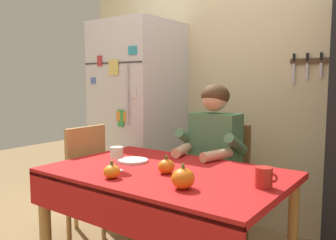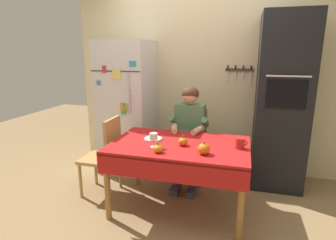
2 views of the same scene
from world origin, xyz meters
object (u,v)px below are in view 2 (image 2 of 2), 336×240
object	(u,v)px
pumpkin_large	(204,149)
serving_tray	(153,139)
refrigerator	(128,107)
chair_behind_person	(191,141)
pumpkin_medium	(183,142)
coffee_mug	(240,143)
seated_person	(189,128)
chair_left_side	(106,153)
wall_oven	(282,103)
dining_table	(179,152)
pumpkin_small	(158,149)
wine_glass	(153,137)

from	to	relation	value
pumpkin_large	serving_tray	bearing A→B (deg)	153.78
refrigerator	chair_behind_person	bearing A→B (deg)	-5.56
pumpkin_large	pumpkin_medium	xyz separation A→B (m)	(-0.24, 0.18, -0.01)
refrigerator	coffee_mug	size ratio (longest dim) A/B	15.84
seated_person	coffee_mug	size ratio (longest dim) A/B	10.95
coffee_mug	chair_left_side	bearing A→B (deg)	177.16
refrigerator	serving_tray	bearing A→B (deg)	-51.46
wall_oven	dining_table	xyz separation A→B (m)	(-1.05, -0.92, -0.39)
refrigerator	chair_left_side	size ratio (longest dim) A/B	1.94
coffee_mug	serving_tray	distance (m)	0.90
pumpkin_medium	refrigerator	bearing A→B (deg)	137.31
pumpkin_small	serving_tray	size ratio (longest dim) A/B	0.50
pumpkin_medium	pumpkin_small	size ratio (longest dim) A/B	1.08
wall_oven	chair_left_side	distance (m)	2.18
seated_person	pumpkin_medium	xyz separation A→B (m)	(0.07, -0.64, 0.04)
pumpkin_medium	serving_tray	distance (m)	0.37
coffee_mug	pumpkin_large	world-z (taller)	pumpkin_large
coffee_mug	pumpkin_medium	xyz separation A→B (m)	(-0.55, -0.07, -0.01)
seated_person	serving_tray	size ratio (longest dim) A/B	6.39
pumpkin_medium	pumpkin_small	xyz separation A→B (m)	(-0.18, -0.25, -0.00)
pumpkin_large	pumpkin_medium	size ratio (longest dim) A/B	1.19
dining_table	wine_glass	distance (m)	0.33
seated_person	pumpkin_medium	distance (m)	0.64
refrigerator	coffee_mug	bearing A→B (deg)	-28.83
coffee_mug	pumpkin_small	distance (m)	0.80
seated_person	refrigerator	bearing A→B (deg)	163.27
refrigerator	seated_person	size ratio (longest dim) A/B	1.45
seated_person	pumpkin_medium	bearing A→B (deg)	-83.99
pumpkin_large	serving_tray	distance (m)	0.65
dining_table	pumpkin_medium	size ratio (longest dim) A/B	13.43
serving_tray	seated_person	bearing A→B (deg)	62.27
dining_table	pumpkin_medium	bearing A→B (deg)	-37.77
chair_behind_person	serving_tray	world-z (taller)	chair_behind_person
wall_oven	seated_person	bearing A→B (deg)	-163.42
chair_behind_person	seated_person	world-z (taller)	seated_person
seated_person	pumpkin_large	bearing A→B (deg)	-69.73
wine_glass	pumpkin_small	distance (m)	0.17
seated_person	serving_tray	xyz separation A→B (m)	(-0.28, -0.53, 0.01)
pumpkin_small	refrigerator	bearing A→B (deg)	124.83
seated_person	pumpkin_large	size ratio (longest dim) A/B	10.01
chair_behind_person	coffee_mug	distance (m)	1.02
refrigerator	serving_tray	xyz separation A→B (m)	(0.65, -0.81, -0.15)
seated_person	coffee_mug	xyz separation A→B (m)	(0.62, -0.57, 0.05)
coffee_mug	pumpkin_medium	size ratio (longest dim) A/B	1.09
refrigerator	seated_person	distance (m)	0.98
dining_table	seated_person	bearing A→B (deg)	91.98
pumpkin_medium	pumpkin_large	bearing A→B (deg)	-37.67
coffee_mug	refrigerator	bearing A→B (deg)	151.17
seated_person	wall_oven	bearing A→B (deg)	16.58
serving_tray	wall_oven	bearing A→B (deg)	32.26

